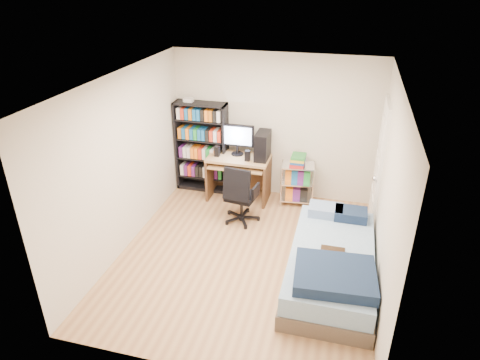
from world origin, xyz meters
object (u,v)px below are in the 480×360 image
(computer_desk, at_px, (245,160))
(media_shelf, at_px, (202,146))
(office_chair, at_px, (241,204))
(bed, at_px, (332,264))

(computer_desk, bearing_deg, media_shelf, 170.16)
(media_shelf, height_order, office_chair, media_shelf)
(bed, bearing_deg, computer_desk, 130.17)
(bed, bearing_deg, media_shelf, 139.94)
(office_chair, bearing_deg, bed, -28.70)
(media_shelf, bearing_deg, bed, -40.06)
(computer_desk, relative_size, office_chair, 1.35)
(office_chair, height_order, bed, office_chair)
(office_chair, xyz_separation_m, bed, (1.50, -1.12, -0.04))
(media_shelf, relative_size, computer_desk, 1.28)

